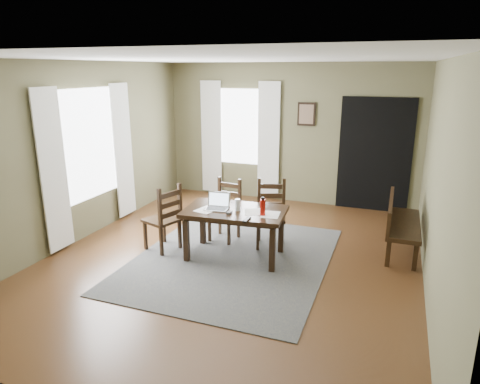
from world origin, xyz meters
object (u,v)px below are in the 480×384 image
at_px(chair_end, 164,219).
at_px(laptop, 218,205).
at_px(dining_table, 235,216).
at_px(chair_back_left, 226,211).
at_px(water_bottle, 263,207).
at_px(chair_back_right, 271,214).
at_px(bench, 399,220).

distance_m(chair_end, laptop, 0.85).
bearing_deg(dining_table, chair_back_left, 118.17).
distance_m(dining_table, water_bottle, 0.48).
xyz_separation_m(chair_back_left, laptop, (0.13, -0.61, 0.30)).
relative_size(chair_back_right, water_bottle, 3.97).
height_order(chair_back_right, laptop, chair_back_right).
height_order(chair_back_left, laptop, chair_back_left).
bearing_deg(bench, chair_end, 110.25).
distance_m(chair_back_left, water_bottle, 1.11).
relative_size(chair_back_left, chair_back_right, 0.95).
xyz_separation_m(dining_table, water_bottle, (0.43, -0.09, 0.20)).
height_order(chair_end, bench, chair_end).
bearing_deg(dining_table, water_bottle, -16.54).
distance_m(chair_back_left, bench, 2.56).
bearing_deg(chair_back_right, chair_back_left, 165.57).
xyz_separation_m(dining_table, chair_back_right, (0.35, 0.58, -0.13)).
height_order(chair_end, chair_back_left, chair_end).
height_order(laptop, water_bottle, water_bottle).
bearing_deg(chair_end, laptop, 117.17).
distance_m(chair_back_right, water_bottle, 0.75).
height_order(bench, water_bottle, water_bottle).
relative_size(bench, laptop, 4.08).
distance_m(chair_end, chair_back_right, 1.57).
height_order(dining_table, chair_back_left, chair_back_left).
height_order(dining_table, water_bottle, water_bottle).
bearing_deg(laptop, dining_table, 2.30).
xyz_separation_m(bench, laptop, (-2.39, -1.06, 0.29)).
relative_size(dining_table, chair_back_left, 1.54).
height_order(chair_end, water_bottle, chair_end).
distance_m(bench, water_bottle, 2.08).
relative_size(dining_table, chair_end, 1.46).
bearing_deg(laptop, water_bottle, -9.91).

